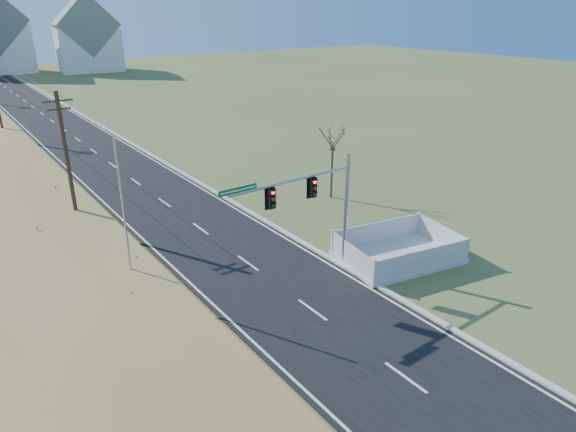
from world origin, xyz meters
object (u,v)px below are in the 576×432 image
object	(u,v)px
traffic_signal_mast	(321,205)
open_sign	(357,242)
bare_tree	(333,137)
flagpole	(126,233)
fence_enclosure	(398,254)

from	to	relation	value
traffic_signal_mast	open_sign	distance (m)	5.55
traffic_signal_mast	bare_tree	size ratio (longest dim) A/B	1.39
open_sign	bare_tree	world-z (taller)	bare_tree
open_sign	flagpole	xyz separation A→B (m)	(-13.02, 2.88, 2.93)
fence_enclosure	bare_tree	bearing A→B (deg)	80.58
open_sign	traffic_signal_mast	bearing A→B (deg)	-163.10
flagpole	bare_tree	xyz separation A→B (m)	(17.43, 4.89, 1.46)
open_sign	fence_enclosure	bearing A→B (deg)	-71.66
traffic_signal_mast	fence_enclosure	bearing A→B (deg)	-17.47
traffic_signal_mast	bare_tree	distance (m)	12.28
traffic_signal_mast	bare_tree	bearing A→B (deg)	45.14
fence_enclosure	bare_tree	distance (m)	11.79
traffic_signal_mast	open_sign	bearing A→B (deg)	15.13
fence_enclosure	open_sign	size ratio (longest dim) A/B	10.70
bare_tree	fence_enclosure	bearing A→B (deg)	-109.05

